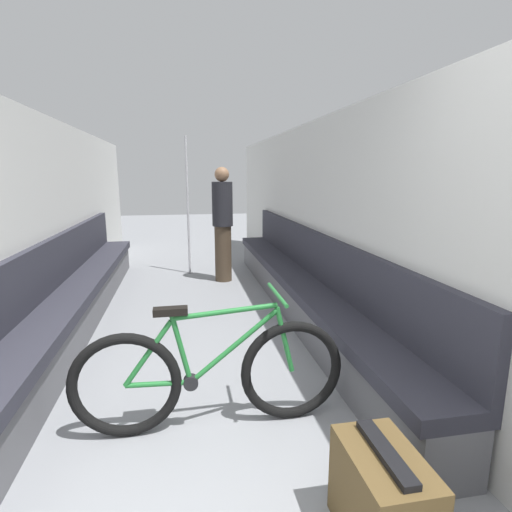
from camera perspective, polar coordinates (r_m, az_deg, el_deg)
name	(u,v)px	position (r m, az deg, el deg)	size (l,w,h in m)	color
wall_left	(43,224)	(4.51, -28.19, 4.01)	(0.10, 9.70, 2.16)	silver
wall_right	(320,219)	(4.56, 9.15, 5.31)	(0.10, 9.70, 2.16)	silver
bench_seat_row_left	(73,299)	(4.53, -24.64, -5.59)	(0.43, 5.46, 0.95)	#5B5B60
bench_seat_row_right	(300,287)	(4.58, 6.32, -4.41)	(0.43, 5.46, 0.95)	#5B5B60
bicycle	(211,375)	(2.59, -6.40, -16.55)	(1.69, 0.46, 0.86)	black
grab_pole_near	(188,208)	(6.39, -9.71, 6.72)	(0.08, 0.08, 2.14)	gray
passenger_standing	(223,223)	(5.88, -4.78, 4.69)	(0.30, 0.30, 1.67)	#473828
luggage_bag	(382,500)	(2.04, 17.56, -30.32)	(0.29, 0.48, 0.47)	brown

